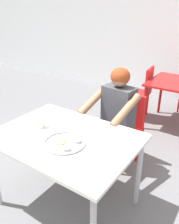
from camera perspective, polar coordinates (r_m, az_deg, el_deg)
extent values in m
cube|color=slate|center=(2.46, -7.65, -21.78)|extent=(12.00, 12.00, 0.05)
cube|color=silver|center=(1.96, -6.15, -6.34)|extent=(1.21, 0.88, 0.03)
cylinder|color=#B2B2B7|center=(2.72, -9.46, -6.37)|extent=(0.04, 0.04, 0.73)
cylinder|color=#B2B2B7|center=(2.22, 12.18, -14.51)|extent=(0.04, 0.04, 0.73)
cylinder|color=#B7BABF|center=(1.85, -6.18, -7.78)|extent=(0.34, 0.34, 0.01)
torus|color=#B7BABF|center=(1.84, -6.19, -7.50)|extent=(0.34, 0.34, 0.01)
cylinder|color=#B2B5BA|center=(1.76, -5.71, -9.09)|extent=(0.06, 0.06, 0.03)
cylinder|color=maroon|center=(1.75, -5.71, -8.95)|extent=(0.05, 0.05, 0.01)
cylinder|color=#B2B5BA|center=(1.84, -3.00, -7.18)|extent=(0.06, 0.06, 0.03)
cylinder|color=#9E4714|center=(1.84, -3.00, -7.04)|extent=(0.05, 0.05, 0.01)
ellipsoid|color=tan|center=(1.88, -7.59, -6.98)|extent=(0.17, 0.15, 0.01)
ellipsoid|color=tan|center=(1.89, -7.26, -6.58)|extent=(0.12, 0.09, 0.01)
cylinder|color=silver|center=(2.10, -12.22, -2.46)|extent=(0.07, 0.07, 0.11)
cylinder|color=#593319|center=(2.08, -12.30, -1.66)|extent=(0.06, 0.06, 0.02)
cube|color=red|center=(2.70, 7.37, -4.78)|extent=(0.47, 0.46, 0.04)
cube|color=red|center=(2.75, 9.89, 0.71)|extent=(0.40, 0.09, 0.40)
cylinder|color=red|center=(2.63, 8.09, -11.60)|extent=(0.03, 0.03, 0.41)
cylinder|color=red|center=(2.79, 2.22, -8.95)|extent=(0.03, 0.03, 0.41)
cylinder|color=red|center=(2.87, 11.88, -8.49)|extent=(0.03, 0.03, 0.41)
cylinder|color=red|center=(3.01, 6.29, -6.27)|extent=(0.03, 0.03, 0.41)
cylinder|color=#2A2A2A|center=(2.43, 3.99, -14.17)|extent=(0.10, 0.10, 0.45)
cylinder|color=#2A2A2A|center=(2.42, 7.10, -6.98)|extent=(0.17, 0.41, 0.12)
cylinder|color=#2A2A2A|center=(2.59, -1.37, -11.43)|extent=(0.10, 0.10, 0.45)
cylinder|color=#2A2A2A|center=(2.57, 1.61, -4.70)|extent=(0.17, 0.41, 0.12)
cube|color=#3F3F47|center=(2.52, 7.21, 0.84)|extent=(0.36, 0.24, 0.50)
cylinder|color=#996B4C|center=(2.24, 9.01, 0.38)|extent=(0.13, 0.46, 0.25)
cylinder|color=#996B4C|center=(2.47, 1.03, 2.98)|extent=(0.13, 0.46, 0.25)
sphere|color=#996B4C|center=(2.40, 7.66, 8.48)|extent=(0.19, 0.19, 0.19)
ellipsoid|color=maroon|center=(2.40, 7.68, 8.80)|extent=(0.21, 0.20, 0.18)
cylinder|color=#A31414|center=(3.58, 13.56, 0.96)|extent=(0.04, 0.04, 0.70)
cylinder|color=#A31414|center=(4.23, 17.26, 4.24)|extent=(0.04, 0.04, 0.70)
cube|color=red|center=(3.94, 11.50, 4.64)|extent=(0.47, 0.45, 0.04)
cube|color=red|center=(3.82, 14.64, 7.43)|extent=(0.08, 0.39, 0.43)
cylinder|color=red|center=(3.92, 8.14, 1.27)|extent=(0.03, 0.03, 0.41)
cylinder|color=red|center=(4.21, 9.65, 2.83)|extent=(0.03, 0.03, 0.41)
cylinder|color=red|center=(3.83, 12.97, 0.31)|extent=(0.03, 0.03, 0.41)
cylinder|color=red|center=(4.13, 14.18, 1.96)|extent=(0.03, 0.03, 0.41)
cylinder|color=red|center=(4.41, 21.42, 2.49)|extent=(0.03, 0.03, 0.42)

